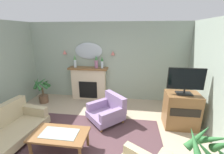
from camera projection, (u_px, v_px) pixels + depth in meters
name	position (u px, v px, depth m)	size (l,w,h in m)	color
wall_back	(107.00, 62.00, 5.26)	(6.39, 0.10, 2.66)	#93A393
patterned_rug	(87.00, 148.00, 3.17)	(3.20, 2.40, 0.01)	#4C3338
fireplace	(89.00, 84.00, 5.36)	(1.36, 0.36, 1.16)	beige
mantel_vase_right	(75.00, 61.00, 5.15)	(0.10, 0.10, 0.43)	silver
mantel_vase_left	(96.00, 62.00, 5.06)	(0.12, 0.12, 0.43)	#9E6084
mantel_vase_centre	(102.00, 62.00, 5.03)	(0.10, 0.10, 0.40)	silver
wall_mirror	(89.00, 51.00, 5.16)	(0.96, 0.06, 0.56)	#B2BCC6
wall_sconce_left	(65.00, 52.00, 5.23)	(0.14, 0.14, 0.14)	#D17066
wall_sconce_right	(113.00, 53.00, 5.02)	(0.14, 0.14, 0.14)	#D17066
coffee_table	(60.00, 136.00, 2.96)	(1.10, 0.60, 0.45)	brown
floral_couch	(3.00, 131.00, 3.21)	(1.05, 1.80, 0.76)	tan
armchair_near_fireplace	(108.00, 110.00, 4.08)	(1.15, 1.14, 0.71)	gray
tv_cabinet	(181.00, 110.00, 3.79)	(0.80, 0.57, 0.90)	brown
tv_flatscreen	(186.00, 81.00, 3.54)	(0.84, 0.24, 0.65)	black
potted_plant_corner_palm	(42.00, 90.00, 5.07)	(0.59, 0.59, 0.89)	brown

